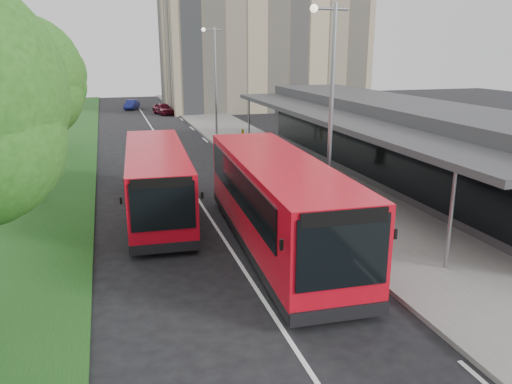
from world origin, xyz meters
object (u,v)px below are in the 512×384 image
Objects in this scene: lamp_post_near at (329,103)px; bollard at (243,136)px; bus_main at (278,203)px; bus_second at (157,181)px; litter_bin at (283,161)px; lamp_post_far at (214,76)px; tree_mid at (24,82)px; car_far at (132,105)px; car_near at (163,109)px; tree_far at (51,79)px.

lamp_post_near reaches higher than bollard.
bus_second is at bearing 128.34° from bus_main.
lamp_post_near is 17.50m from bollard.
bus_main is at bearing -101.61° from bollard.
lamp_post_near is 9.50m from litter_bin.
lamp_post_near is at bearing -90.00° from lamp_post_far.
bollard is (12.43, 9.92, -4.56)m from tree_mid.
lamp_post_near is 2.51× the size of car_far.
bus_main reaches higher than car_far.
bus_main is at bearing -51.02° from bus_second.
bollard is at bearing 38.58° from tree_mid.
car_near is (-3.35, 19.56, -0.06)m from bollard.
litter_bin reaches higher than car_far.
bus_second reaches higher than car_near.
tree_far reaches higher than litter_bin.
tree_mid is 7.37m from bus_second.
tree_mid is 13.33m from litter_bin.
bus_second is at bearing -144.91° from litter_bin.
car_near is 1.11× the size of car_far.
lamp_post_far is 18.05m from bus_second.
bus_main is 3.47× the size of car_far.
bus_main is at bearing -147.25° from lamp_post_near.
bus_second is 9.71× the size of litter_bin.
lamp_post_far is at bearing 49.32° from tree_mid.
tree_mid is 16.55m from bollard.
lamp_post_far is at bearing 96.49° from litter_bin.
bus_main is 43.98m from car_far.
car_far is at bearing 102.51° from lamp_post_far.
litter_bin is at bearing -40.34° from tree_far.
bollard is at bearing -9.51° from tree_far.
bollard is 26.07m from car_far.
bus_second is 9.03m from litter_bin.
tree_mid is 2.54× the size of car_far.
litter_bin is 28.24m from car_near.
bollard reaches higher than litter_bin.
lamp_post_near is 2.25× the size of car_near.
tree_far is 16.82m from litter_bin.
tree_mid is 36.07m from car_far.
tree_mid is 12.75m from bus_main.
car_far is (1.11, 38.96, -0.89)m from bus_second.
lamp_post_far is at bearing 73.39° from bus_second.
bollard is at bearing -93.56° from car_near.
lamp_post_near is at bearing -94.40° from bollard.
tree_mid is at bearing -120.41° from car_near.
bus_main is 3.12× the size of car_near.
tree_far is 22.61m from bus_main.
lamp_post_far is (11.13, 12.95, -0.51)m from tree_mid.
tree_mid is 31.19m from car_near.
car_near is (0.47, 38.15, -0.98)m from bus_main.
car_far is (-4.94, 42.28, -4.19)m from lamp_post_near.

